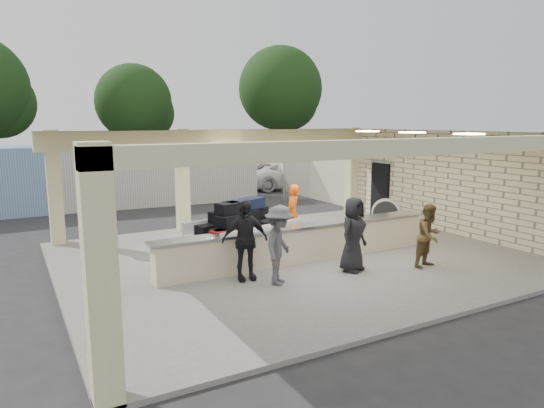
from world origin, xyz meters
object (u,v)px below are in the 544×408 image
passenger_b (245,240)px  car_white_b (341,172)px  luggage_cart (241,226)px  drum_fan (385,213)px  baggage_handler (292,214)px  container_white (127,177)px  baggage_counter (302,243)px  car_white_a (285,175)px  passenger_d (353,234)px  passenger_a (429,236)px  passenger_c (279,245)px  car_dark (225,174)px

passenger_b → car_white_b: 19.30m
luggage_cart → drum_fan: 6.03m
baggage_handler → container_white: 10.43m
baggage_counter → drum_fan: drum_fan is taller
passenger_b → baggage_counter: bearing=26.1°
drum_fan → car_white_a: size_ratio=0.20×
drum_fan → baggage_handler: baggage_handler is taller
passenger_d → car_white_a: passenger_d is taller
luggage_cart → passenger_a: (3.89, -3.01, -0.09)m
car_white_b → container_white: bearing=115.4°
baggage_handler → container_white: (-2.69, 10.07, 0.28)m
baggage_counter → passenger_d: bearing=-63.5°
passenger_c → passenger_d: size_ratio=0.98×
baggage_counter → container_white: size_ratio=0.69×
passenger_b → car_dark: size_ratio=0.45×
baggage_handler → passenger_d: (-0.08, -3.03, 0.02)m
drum_fan → passenger_d: (-3.98, -3.24, 0.37)m
baggage_handler → passenger_c: size_ratio=1.00×
car_white_b → container_white: (-13.27, -1.55, 0.56)m
passenger_d → passenger_a: bearing=-42.5°
passenger_c → passenger_d: (2.10, -0.01, 0.02)m
luggage_cart → car_white_b: 17.65m
drum_fan → car_white_b: car_white_b is taller
baggage_counter → car_white_b: car_white_b is taller
drum_fan → car_white_a: 11.76m
baggage_counter → passenger_b: size_ratio=4.30×
drum_fan → luggage_cart: bearing=-129.9°
car_white_a → car_white_b: car_white_a is taller
passenger_c → car_white_a: 17.09m
baggage_counter → passenger_b: 2.15m
passenger_c → car_dark: size_ratio=0.43×
baggage_counter → passenger_c: passenger_c is taller
baggage_counter → passenger_d: passenger_d is taller
drum_fan → passenger_a: size_ratio=0.65×
passenger_c → container_white: (-0.51, 13.09, 0.27)m
car_white_a → car_white_b: (3.99, -0.03, -0.03)m
baggage_counter → car_white_b: bearing=49.7°
passenger_b → car_dark: bearing=76.1°
car_white_b → car_white_a: bearing=108.3°
car_dark → passenger_c: bearing=160.9°
car_white_a → container_white: size_ratio=0.45×
baggage_counter → car_dark: 16.26m
passenger_b → car_white_a: 16.83m
passenger_d → container_white: size_ratio=0.16×
drum_fan → car_dark: car_dark is taller
car_dark → car_white_a: bearing=-128.6°
drum_fan → baggage_handler: 3.91m
luggage_cart → container_white: bearing=78.9°
baggage_counter → luggage_cart: bearing=142.5°
baggage_handler → car_white_a: size_ratio=0.34×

